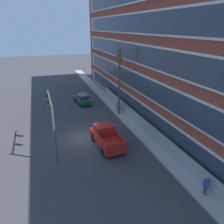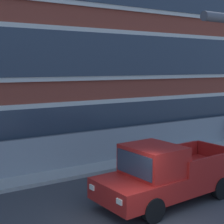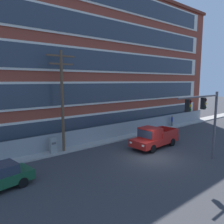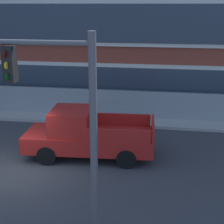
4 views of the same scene
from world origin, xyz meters
name	(u,v)px [view 2 (image 2 of 4)]	position (x,y,z in m)	size (l,w,h in m)	color
sidewalk_building_side	(49,175)	(0.00, 6.68, 0.08)	(80.00, 1.87, 0.16)	#9E9B93
chain_link_fence	(106,146)	(3.13, 7.06, 0.88)	(35.00, 0.06, 1.73)	gray
pickup_truck_red	(166,175)	(2.43, 1.90, 0.98)	(5.61, 2.44, 2.10)	#AD1E19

